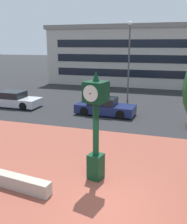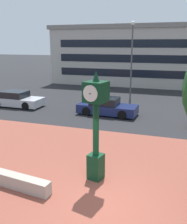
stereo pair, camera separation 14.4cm
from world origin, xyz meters
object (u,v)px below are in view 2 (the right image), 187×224
Objects in this scene: car_street_near at (17,100)px; civic_building at (174,54)px; street_lamp_post at (132,53)px; street_clock at (96,123)px; car_street_distant at (107,107)px.

civic_building reaches higher than car_street_near.
street_clock is at bearing -85.10° from street_lamp_post.
street_clock is at bearing -94.26° from civic_building.
street_lamp_post reaches higher than car_street_near.
street_lamp_post is at bearing -103.64° from civic_building.
street_lamp_post reaches higher than street_clock.
street_lamp_post is at bearing 175.40° from car_street_distant.
street_lamp_post is (-3.39, -13.98, 0.58)m from civic_building.
civic_building is (12.01, 19.41, 3.10)m from car_street_near.
civic_building reaches higher than street_clock.
car_street_near is at bearing -87.89° from car_street_distant.
car_street_distant is at bearing 115.77° from street_clock.
street_clock is 0.60× the size of street_lamp_post.
car_street_distant is (-2.02, 9.08, -1.72)m from street_clock.
car_street_distant is (7.86, -0.15, -0.00)m from car_street_near.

